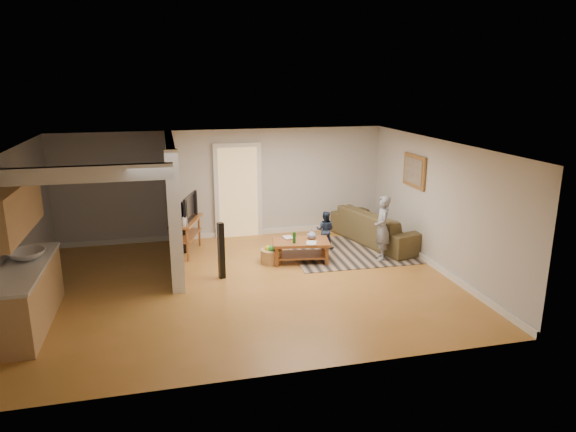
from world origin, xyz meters
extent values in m
plane|color=olive|center=(0.00, 0.00, 0.00)|extent=(7.50, 7.50, 0.00)
cube|color=beige|center=(0.00, 3.00, 1.25)|extent=(7.50, 0.04, 2.50)
cube|color=beige|center=(-3.75, 0.00, 1.25)|extent=(0.04, 6.00, 2.50)
cube|color=beige|center=(3.75, 0.00, 1.25)|extent=(0.04, 6.00, 2.50)
cube|color=white|center=(0.00, 0.00, 2.50)|extent=(7.50, 6.00, 0.04)
cube|color=beige|center=(-1.20, 1.45, 1.25)|extent=(0.15, 3.10, 2.50)
cube|color=white|center=(-1.20, -0.10, 1.25)|extent=(0.22, 0.10, 2.50)
cube|color=white|center=(0.00, 2.97, 0.06)|extent=(7.50, 0.04, 0.12)
cube|color=white|center=(3.72, 0.00, 0.06)|extent=(0.04, 6.00, 0.12)
cube|color=#D8B272|center=(0.30, 2.94, 1.05)|extent=(0.90, 0.06, 2.10)
cube|color=tan|center=(-3.43, -0.80, 0.45)|extent=(0.60, 2.20, 0.90)
cube|color=beige|center=(-3.43, -0.80, 0.92)|extent=(0.64, 2.24, 0.05)
cube|color=tan|center=(-3.45, -0.80, 1.80)|extent=(0.35, 2.00, 0.70)
imported|color=silver|center=(-3.43, -0.50, 0.94)|extent=(0.54, 0.54, 0.19)
cube|color=black|center=(-1.11, 0.80, 1.85)|extent=(0.03, 0.40, 0.34)
cube|color=black|center=(-1.11, 1.30, 1.85)|extent=(0.03, 0.40, 0.34)
cube|color=black|center=(-1.11, 1.80, 1.85)|extent=(0.03, 0.40, 0.34)
cube|color=olive|center=(3.71, 1.00, 1.75)|extent=(0.04, 0.90, 0.68)
cube|color=black|center=(2.65, 1.27, 0.01)|extent=(2.98, 2.21, 0.01)
imported|color=#463E23|center=(3.30, 1.72, 0.00)|extent=(1.60, 2.66, 0.73)
cube|color=brown|center=(1.26, 0.92, 0.41)|extent=(1.22, 0.84, 0.06)
cube|color=silver|center=(1.26, 0.92, 0.42)|extent=(0.76, 0.51, 0.02)
cube|color=brown|center=(1.26, 0.92, 0.14)|extent=(1.11, 0.73, 0.03)
cube|color=brown|center=(0.73, 0.74, 0.21)|extent=(0.08, 0.08, 0.41)
cube|color=brown|center=(1.71, 0.58, 0.21)|extent=(0.08, 0.08, 0.41)
cube|color=brown|center=(0.81, 1.26, 0.21)|extent=(0.08, 0.08, 0.41)
cube|color=brown|center=(1.80, 1.10, 0.21)|extent=(0.08, 0.08, 0.41)
imported|color=#283495|center=(1.51, 0.99, 0.44)|extent=(0.22, 0.22, 0.20)
cylinder|color=#124F16|center=(1.10, 0.81, 0.56)|extent=(0.06, 0.06, 0.23)
imported|color=#998C4C|center=(0.96, 1.14, 0.44)|extent=(0.21, 0.27, 0.02)
imported|color=#66594C|center=(1.32, 0.72, 0.44)|extent=(0.28, 0.33, 0.02)
cube|color=brown|center=(-0.95, 1.99, 0.71)|extent=(0.77, 1.25, 0.05)
cube|color=brown|center=(-0.95, 1.99, 0.39)|extent=(0.70, 1.14, 0.03)
cylinder|color=brown|center=(-1.24, 1.56, 0.36)|extent=(0.05, 0.05, 0.72)
cylinder|color=brown|center=(-0.94, 2.52, 0.36)|extent=(0.05, 0.05, 0.72)
cylinder|color=brown|center=(-0.96, 1.47, 0.36)|extent=(0.05, 0.05, 0.72)
cylinder|color=brown|center=(-0.66, 2.43, 0.36)|extent=(0.05, 0.05, 0.72)
imported|color=black|center=(-0.93, 1.99, 0.74)|extent=(0.40, 0.94, 0.54)
cylinder|color=white|center=(-0.99, 1.55, 0.82)|extent=(0.10, 0.10, 0.18)
cube|color=black|center=(-0.39, 0.40, 0.54)|extent=(0.13, 0.13, 1.07)
cube|color=black|center=(-1.00, 2.03, 0.56)|extent=(0.14, 0.14, 1.11)
cylinder|color=#A37A47|center=(0.67, 0.99, 0.14)|extent=(0.43, 0.43, 0.28)
sphere|color=red|center=(0.72, 1.03, 0.28)|extent=(0.13, 0.13, 0.13)
sphere|color=gold|center=(0.60, 1.01, 0.30)|extent=(0.13, 0.13, 0.13)
sphere|color=green|center=(0.67, 0.93, 0.32)|extent=(0.13, 0.13, 0.13)
imported|color=gray|center=(2.90, 0.66, 0.00)|extent=(0.44, 0.56, 1.33)
imported|color=#202B43|center=(1.99, 1.60, 0.00)|extent=(0.51, 0.47, 0.84)
camera|label=1|loc=(-1.30, -8.59, 3.61)|focal=32.00mm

